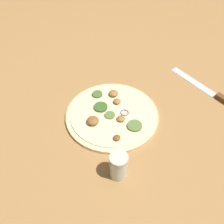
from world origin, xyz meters
The scene contains 4 objects.
ground_plane centered at (0.00, 0.00, 0.00)m, with size 3.00×3.00×0.00m, color #9E703F.
pizza centered at (0.00, 0.00, 0.01)m, with size 0.31×0.31×0.03m.
knife centered at (-0.29, 0.26, 0.01)m, with size 0.12×0.29×0.02m.
spice_jar centered at (0.17, 0.14, 0.04)m, with size 0.05×0.05×0.09m.
Camera 1 is at (0.50, 0.33, 0.66)m, focal length 42.00 mm.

